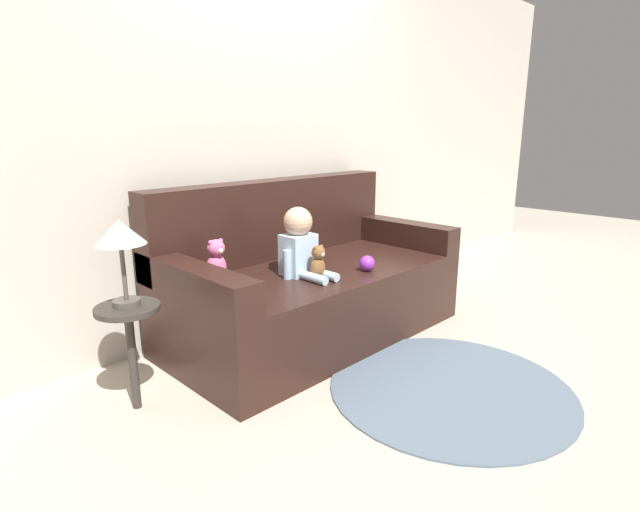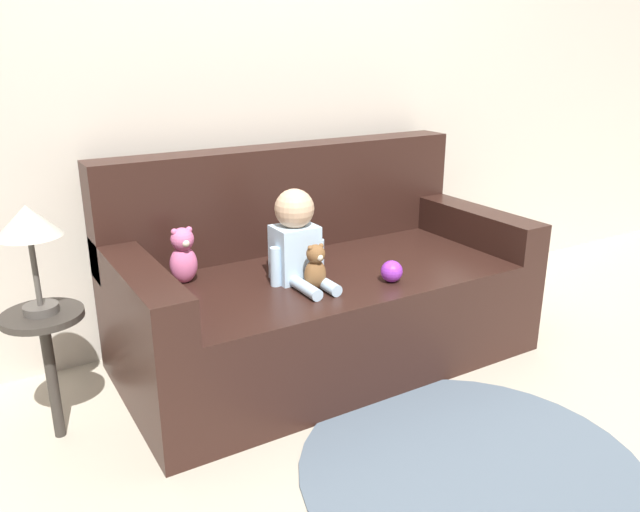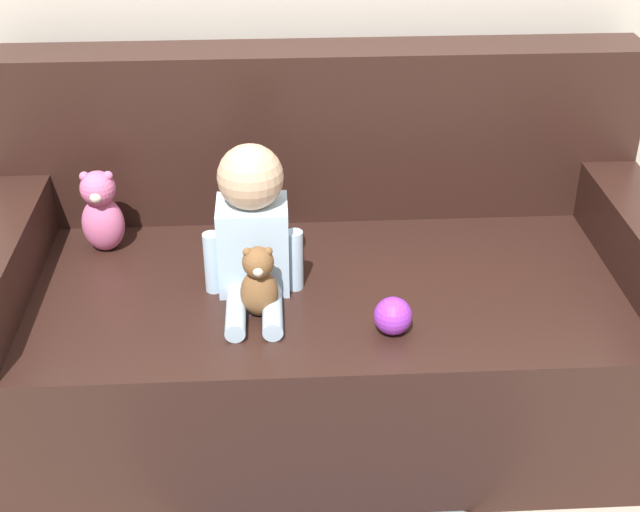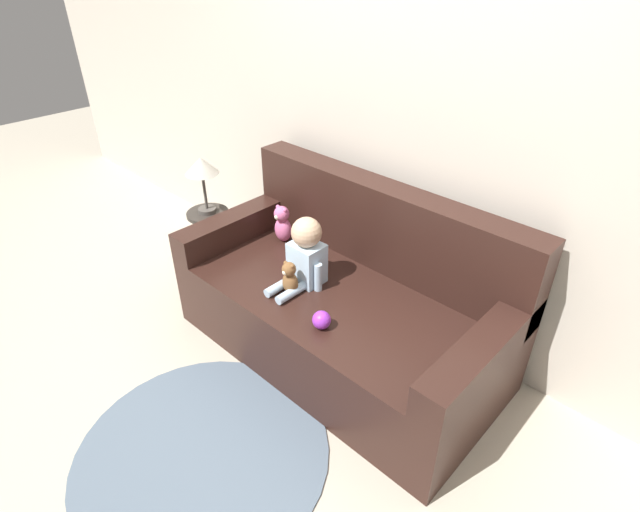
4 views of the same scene
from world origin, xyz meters
TOP-DOWN VIEW (x-y plane):
  - ground_plane at (0.00, 0.00)m, footprint 12.00×12.00m
  - wall_back at (0.00, 0.54)m, footprint 8.00×0.05m
  - couch at (0.00, 0.06)m, footprint 1.85×0.92m
  - person_baby at (-0.19, -0.07)m, footprint 0.25×0.35m
  - teddy_bear_brown at (-0.18, -0.20)m, footprint 0.09×0.09m
  - plush_toy_side at (-0.61, 0.15)m, footprint 0.12×0.11m
  - toy_ball at (0.14, -0.29)m, footprint 0.09×0.09m
  - floor_rug at (0.00, -0.97)m, footprint 1.21×1.21m
  - side_table at (-1.19, -0.01)m, footprint 0.28×0.28m

SIDE VIEW (x-z plane):
  - ground_plane at x=0.00m, z-range 0.00..0.00m
  - floor_rug at x=0.00m, z-range 0.00..0.01m
  - couch at x=0.00m, z-range -0.15..0.80m
  - toy_ball at x=0.14m, z-range 0.45..0.54m
  - teddy_bear_brown at x=-0.18m, z-range 0.45..0.64m
  - plush_toy_side at x=-0.61m, z-range 0.45..0.69m
  - person_baby at x=-0.19m, z-range 0.43..0.83m
  - side_table at x=-1.19m, z-range 0.24..1.13m
  - wall_back at x=0.00m, z-range 0.00..2.60m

